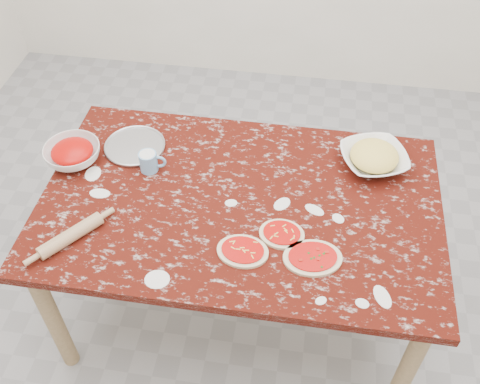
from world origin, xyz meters
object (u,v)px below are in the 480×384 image
Objects in this scene: cheese_bowl at (374,159)px; rolling_pin at (71,236)px; flour_mug at (149,161)px; sauce_bowl at (73,154)px; pizza_tray at (135,146)px; worktable at (240,214)px.

cheese_bowl reaches higher than rolling_pin.
flour_mug is 0.44× the size of rolling_pin.
sauce_bowl is 0.92× the size of rolling_pin.
sauce_bowl is 1.28m from cheese_bowl.
rolling_pin is (-0.08, -0.54, 0.02)m from pizza_tray.
worktable is at bearing 26.64° from rolling_pin.
cheese_bowl is 0.94m from flour_mug.
worktable is 0.61m from cheese_bowl.
cheese_bowl is 1.26m from rolling_pin.
flour_mug is 0.46m from rolling_pin.
flour_mug is (-0.40, 0.12, 0.13)m from worktable.
flour_mug reaches higher than rolling_pin.
cheese_bowl reaches higher than worktable.
sauce_bowl reaches higher than worktable.
sauce_bowl is 0.44m from rolling_pin.
worktable is 5.90× the size of cheese_bowl.
sauce_bowl is (-0.74, 0.12, 0.12)m from worktable.
sauce_bowl is (-0.23, -0.12, 0.03)m from pizza_tray.
pizza_tray is 1.01× the size of rolling_pin.
worktable is at bearing -9.38° from sauce_bowl.
rolling_pin is at bearing -152.17° from cheese_bowl.
flour_mug is (-0.93, -0.17, 0.01)m from cheese_bowl.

